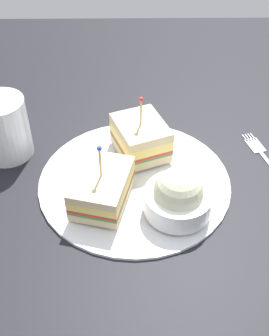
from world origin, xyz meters
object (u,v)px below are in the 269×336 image
at_px(sandwich_half_back, 141,138).
at_px(fork, 260,152).
at_px(coleslaw_bowl, 178,196).
at_px(plate, 134,180).
at_px(sandwich_half_front, 102,188).
at_px(drink_glass, 4,131).

relative_size(sandwich_half_back, fork, 0.84).
bearing_deg(coleslaw_bowl, plate, 42.61).
xyz_separation_m(sandwich_half_front, drink_glass, (0.12, 0.16, 0.01)).
relative_size(plate, drink_glass, 2.91).
height_order(plate, drink_glass, drink_glass).
bearing_deg(plate, coleslaw_bowl, -137.39).
height_order(plate, sandwich_half_front, sandwich_half_front).
relative_size(drink_glass, fork, 0.77).
xyz_separation_m(sandwich_half_back, coleslaw_bowl, (-0.13, -0.05, -0.00)).
distance_m(plate, coleslaw_bowl, 0.09).
height_order(sandwich_half_front, drink_glass, sandwich_half_front).
relative_size(sandwich_half_back, drink_glass, 1.09).
distance_m(sandwich_half_back, fork, 0.20).
bearing_deg(sandwich_half_back, sandwich_half_front, 152.16).
height_order(coleslaw_bowl, fork, coleslaw_bowl).
xyz_separation_m(sandwich_half_back, drink_glass, (0.01, 0.21, 0.01)).
height_order(sandwich_half_back, drink_glass, sandwich_half_back).
height_order(sandwich_half_front, sandwich_half_back, sandwich_half_back).
height_order(sandwich_half_front, fork, sandwich_half_front).
xyz_separation_m(sandwich_half_front, fork, (0.11, -0.25, -0.03)).
bearing_deg(sandwich_half_back, coleslaw_bowl, -159.26).
bearing_deg(coleslaw_bowl, fork, -48.58).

